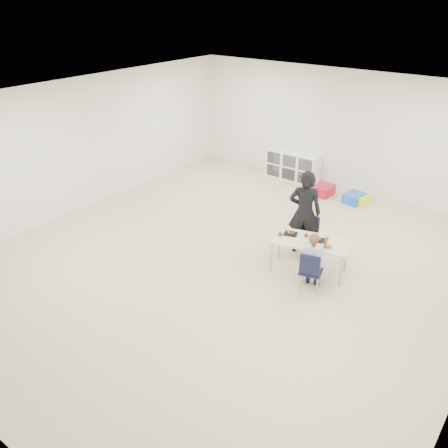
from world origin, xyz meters
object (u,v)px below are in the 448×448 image
Objects in this scene: child at (312,259)px; cubby_shelf at (293,166)px; table at (309,256)px; chair_near at (311,270)px; adult at (305,212)px.

cubby_shelf is at bearing 107.80° from child.
table is 4.43m from cubby_shelf.
child reaches higher than cubby_shelf.
child is 5.00m from cubby_shelf.
chair_near is (0.29, -0.49, 0.06)m from table.
table is 0.57m from chair_near.
chair_near is at bearing -74.60° from table.
adult reaches higher than cubby_shelf.
chair_near reaches higher than table.
child is at bearing -56.92° from cubby_shelf.
child is (0.00, -0.00, 0.21)m from chair_near.
chair_near is at bearing 101.20° from adult.
cubby_shelf is (-2.73, 4.18, -0.01)m from chair_near.
chair_near is 0.21m from child.
chair_near is at bearing -56.92° from cubby_shelf.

